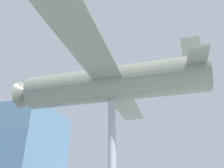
# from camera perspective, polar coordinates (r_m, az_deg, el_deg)

# --- Properties ---
(support_pylon_central) EXTENTS (0.44, 0.44, 6.56)m
(support_pylon_central) POSITION_cam_1_polar(r_m,az_deg,el_deg) (12.55, 0.00, -18.40)
(support_pylon_central) COLOR #999EA3
(support_pylon_central) RESTS_ON ground_plane
(suspended_airplane) EXTENTS (16.06, 12.84, 3.64)m
(suspended_airplane) POSITION_cam_1_polar(r_m,az_deg,el_deg) (13.84, -0.92, -0.06)
(suspended_airplane) COLOR slate
(suspended_airplane) RESTS_ON support_pylon_central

